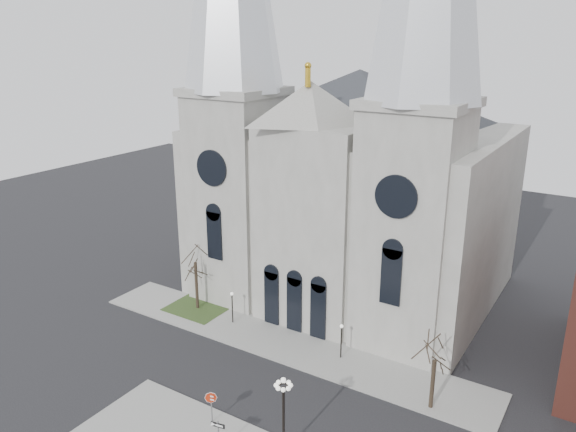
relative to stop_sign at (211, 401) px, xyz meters
The scene contains 11 objects.
ground 3.06m from the stop_sign, 146.25° to the left, with size 160.00×160.00×0.00m, color black.
sidewalk_far 12.60m from the stop_sign, 99.01° to the left, with size 40.00×6.00×0.14m, color gray.
grass_patch 18.66m from the stop_sign, 134.23° to the left, with size 6.00×5.00×0.18m, color #2D411C.
cathedral 29.33m from the stop_sign, 94.61° to the left, with size 33.00×26.66×54.00m.
tree_left 18.91m from the stop_sign, 134.23° to the left, with size 3.20×3.20×7.50m.
tree_right 16.81m from the stop_sign, 38.29° to the left, with size 3.20×3.20×6.00m.
ped_lamp_left 15.07m from the stop_sign, 121.84° to the left, with size 0.32×0.32×3.26m.
ped_lamp_right 13.43m from the stop_sign, 72.45° to the left, with size 0.32×0.32×3.26m.
stop_sign is the anchor object (origin of this frame).
globe_lamp 6.45m from the stop_sign, ahead, with size 1.54×1.54×5.90m.
one_way_sign 3.16m from the stop_sign, 41.67° to the right, with size 1.04×0.23×2.39m.
Camera 1 is at (25.19, -27.65, 27.30)m, focal length 35.00 mm.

